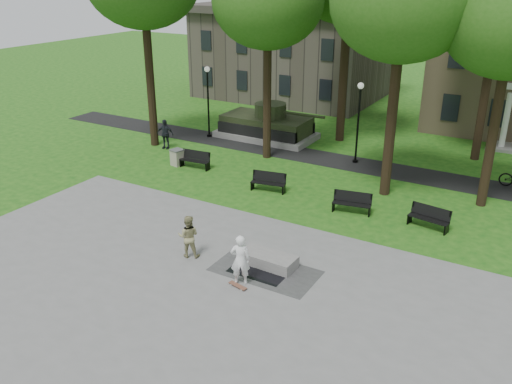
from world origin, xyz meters
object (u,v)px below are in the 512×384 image
Objects in this scene: skateboarder at (240,260)px; friend_watching at (188,236)px; park_bench_0 at (196,159)px; trash_bin at (177,157)px; concrete_block at (268,259)px.

friend_watching is at bearing -42.54° from skateboarder.
skateboarder reaches higher than friend_watching.
park_bench_0 reaches higher than trash_bin.
concrete_block is at bearing -35.90° from trash_bin.
friend_watching reaches higher than park_bench_0.
friend_watching is 10.38m from park_bench_0.
skateboarder is 1.11× the size of friend_watching.
skateboarder reaches higher than park_bench_0.
trash_bin is at bearing -74.60° from friend_watching.
concrete_block is 12.52m from trash_bin.
friend_watching is 10.95m from trash_bin.
friend_watching is at bearing -161.92° from concrete_block.
skateboarder is 2.03× the size of trash_bin.
friend_watching is (-2.83, 0.69, -0.09)m from skateboarder.
concrete_block is at bearing -45.12° from park_bench_0.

